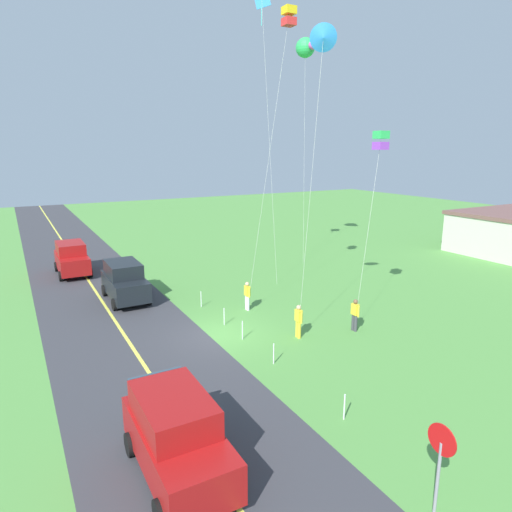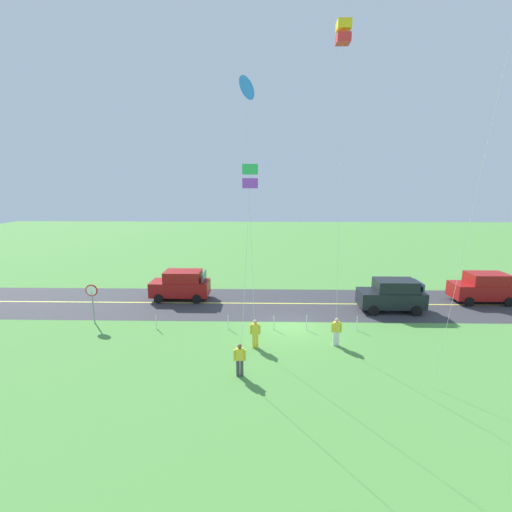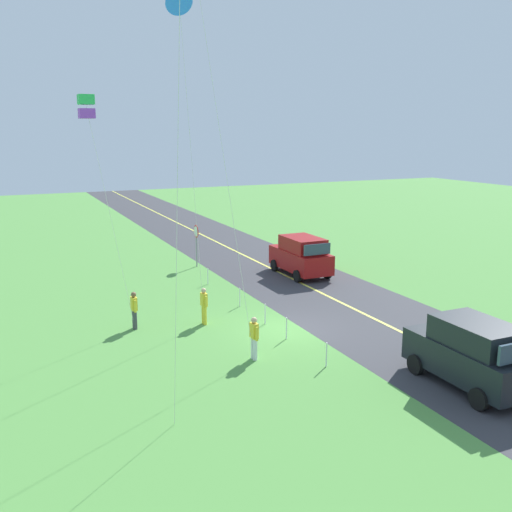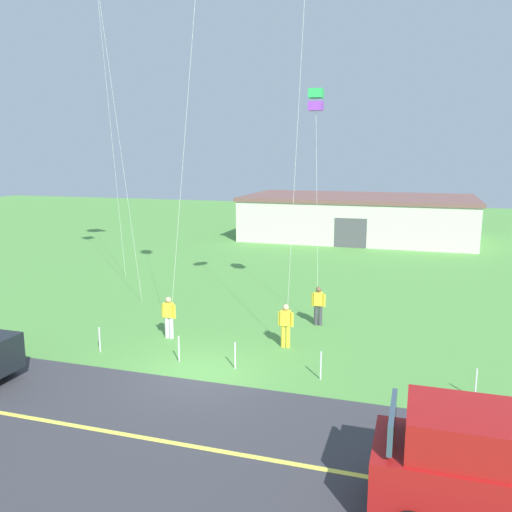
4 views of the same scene
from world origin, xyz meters
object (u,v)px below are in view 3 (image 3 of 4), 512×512
kite_blue_mid (180,4)px  kite_yellow_high (86,107)px  car_suv_foreground (301,255)px  car_parked_west_near (472,353)px  stop_sign (196,238)px  person_child_watcher (134,309)px  person_adult_companion (204,305)px  person_adult_near (254,337)px

kite_blue_mid → kite_yellow_high: size_ratio=1.43×
car_suv_foreground → car_parked_west_near: bearing=172.0°
stop_sign → person_child_watcher: (-9.72, 6.03, -0.94)m
kite_blue_mid → kite_yellow_high: (-0.33, 3.78, -3.91)m
car_suv_foreground → person_child_watcher: car_suv_foreground is taller
car_suv_foreground → car_parked_west_near: 15.43m
car_suv_foreground → person_adult_companion: (-5.87, 7.95, -0.29)m
car_parked_west_near → person_adult_near: (4.97, 5.45, -0.29)m
car_suv_foreground → stop_sign: (4.49, 4.77, 0.65)m
car_suv_foreground → person_child_watcher: 12.00m
car_suv_foreground → person_adult_near: bearing=143.6°
car_suv_foreground → person_adult_near: car_suv_foreground is taller
person_adult_near → person_child_watcher: 6.01m
person_child_watcher → kite_yellow_high: 8.29m
car_parked_west_near → person_adult_near: size_ratio=2.75×
car_suv_foreground → person_child_watcher: bearing=115.8°
kite_yellow_high → car_suv_foreground: bearing=-64.8°
car_suv_foreground → kite_blue_mid: 15.52m
car_parked_west_near → person_adult_near: 7.38m
car_parked_west_near → kite_yellow_high: bearing=47.0°
person_adult_companion → kite_yellow_high: bearing=-106.5°
car_parked_west_near → kite_blue_mid: (9.82, 6.40, 11.74)m
car_parked_west_near → stop_sign: stop_sign is taller
kite_yellow_high → stop_sign: bearing=-36.3°
person_child_watcher → kite_blue_mid: 12.24m
person_adult_companion → person_child_watcher: size_ratio=1.00×
car_parked_west_near → person_child_watcher: bearing=40.7°
car_parked_west_near → person_adult_companion: size_ratio=2.75×
kite_yellow_high → person_child_watcher: bearing=-69.6°
car_suv_foreground → kite_yellow_high: size_ratio=0.47×
person_child_watcher → kite_yellow_high: kite_yellow_high is taller
stop_sign → person_child_watcher: bearing=148.2°
person_adult_near → kite_yellow_high: bearing=-173.0°
car_parked_west_near → person_child_watcher: 13.27m
person_child_watcher → stop_sign: bearing=-15.2°
stop_sign → person_child_watcher: 11.48m
car_suv_foreground → kite_blue_mid: (-5.46, 8.55, 11.74)m
stop_sign → person_child_watcher: stop_sign is taller
stop_sign → person_child_watcher: size_ratio=1.60×
stop_sign → person_adult_near: (-14.81, 2.83, -0.94)m
kite_blue_mid → stop_sign: bearing=-20.8°
stop_sign → person_adult_companion: 10.89m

